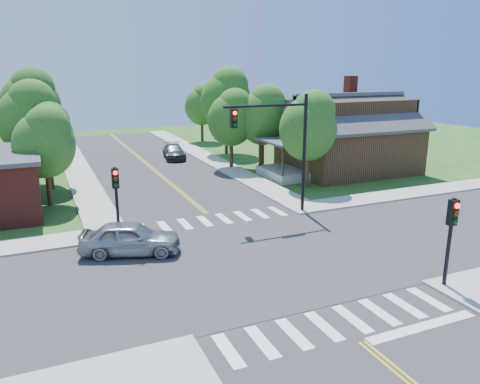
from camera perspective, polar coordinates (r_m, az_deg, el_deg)
name	(u,v)px	position (r m, az deg, el deg)	size (l,w,h in m)	color
ground	(261,259)	(22.21, 2.56, -8.17)	(100.00, 100.00, 0.00)	#29531A
road_ns	(261,259)	(22.20, 2.56, -8.13)	(10.00, 90.00, 0.04)	#2D2D30
road_ew	(261,259)	(22.20, 2.56, -8.11)	(90.00, 10.00, 0.04)	#2D2D30
intersection_patch	(261,259)	(22.21, 2.56, -8.17)	(10.20, 10.20, 0.06)	#2D2D30
sidewalk_ne	(341,166)	(43.10, 12.24, 3.13)	(40.00, 40.00, 0.14)	#9E9B93
crosswalk_north	(214,220)	(27.52, -3.14, -3.39)	(8.85, 2.00, 0.01)	white
crosswalk_south	(338,322)	(17.45, 11.90, -15.28)	(8.85, 2.00, 0.01)	white
centerline	(261,258)	(22.19, 2.57, -8.07)	(0.30, 90.00, 0.01)	gold
stop_bar	(422,328)	(18.03, 21.31, -15.16)	(4.60, 0.45, 0.09)	white
signal_mast_ne	(280,136)	(27.45, 4.89, 6.85)	(5.30, 0.42, 7.20)	black
signal_pole_se	(452,226)	(20.32, 24.39, -3.80)	(0.34, 0.42, 3.80)	black
signal_pole_nw	(116,189)	(24.86, -14.88, 0.37)	(0.34, 0.42, 3.80)	black
house_ne	(348,132)	(40.88, 12.98, 7.09)	(13.05, 8.80, 7.11)	black
tree_e_a	(310,124)	(34.34, 8.48, 8.15)	(4.22, 4.01, 7.18)	#382314
tree_e_b	(264,114)	(40.79, 2.92, 9.51)	(4.30, 4.09, 7.32)	#382314
tree_e_c	(227,97)	(47.81, -1.60, 11.50)	(5.16, 4.90, 8.77)	#382314
tree_e_d	(202,104)	(56.17, -4.61, 10.67)	(3.99, 3.80, 6.79)	#382314
tree_w_a	(45,141)	(31.97, -22.66, 5.81)	(3.81, 3.62, 6.48)	#382314
tree_w_b	(30,117)	(38.08, -24.18, 8.39)	(4.65, 4.41, 7.90)	#382314
tree_w_c	(31,101)	(46.01, -24.09, 10.05)	(5.15, 4.89, 8.75)	#382314
tree_w_d	(35,114)	(55.05, -23.72, 8.73)	(3.45, 3.28, 5.86)	#382314
tree_house	(232,116)	(40.74, -0.96, 9.21)	(4.11, 3.90, 6.98)	#382314
tree_bldg	(48,133)	(36.36, -22.40, 6.71)	(3.74, 3.55, 6.36)	#382314
car_silver	(130,239)	(23.02, -13.23, -5.57)	(5.08, 3.36, 1.61)	#9C9EA2
car_dgrey	(174,152)	(46.01, -8.05, 4.85)	(2.62, 4.92, 1.36)	#313336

